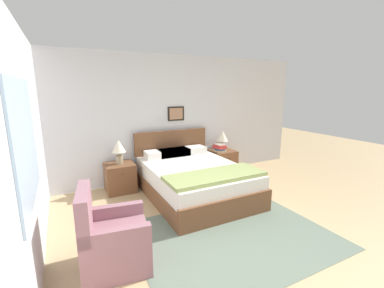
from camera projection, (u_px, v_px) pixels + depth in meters
ground_plane at (265, 262)px, 2.90m from camera, size 16.00×16.00×0.00m
wall_back at (163, 118)px, 5.38m from camera, size 6.85×0.09×2.60m
wall_left at (30, 143)px, 2.96m from camera, size 0.08×5.53×2.60m
area_rug_main at (233, 235)px, 3.41m from camera, size 2.53×1.97×0.01m
bed at (194, 179)px, 4.66m from camera, size 1.60×2.18×1.05m
armchair at (112, 241)px, 2.75m from camera, size 0.76×0.73×0.93m
nightstand_near_window at (120, 177)px, 4.85m from camera, size 0.53×0.54×0.54m
nightstand_by_door at (222, 162)px, 5.88m from camera, size 0.53×0.54×0.54m
table_lamp_near_window at (119, 148)px, 4.74m from camera, size 0.25×0.25×0.45m
table_lamp_by_door at (222, 138)px, 5.76m from camera, size 0.25×0.25×0.45m
book_thick_bottom at (220, 151)px, 5.72m from camera, size 0.22×0.25×0.04m
book_hardcover_middle at (220, 149)px, 5.71m from camera, size 0.15×0.24×0.04m
book_novel_upper at (220, 147)px, 5.71m from camera, size 0.25×0.30×0.04m
book_slim_near_top at (220, 146)px, 5.70m from camera, size 0.17×0.28×0.03m
book_paperback_top at (220, 144)px, 5.69m from camera, size 0.16×0.22×0.03m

